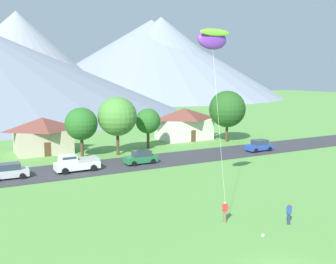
{
  "coord_description": "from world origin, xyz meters",
  "views": [
    {
      "loc": [
        -15.79,
        -15.15,
        11.49
      ],
      "look_at": [
        -1.66,
        11.08,
        7.12
      ],
      "focal_mm": 42.31,
      "sensor_mm": 36.0,
      "label": 1
    }
  ],
  "objects": [
    {
      "name": "road_strip",
      "position": [
        0.0,
        31.15,
        0.04
      ],
      "size": [
        160.0,
        7.88,
        0.08
      ],
      "primitive_type": "cube",
      "color": "#38383D",
      "rests_on": "ground"
    },
    {
      "name": "mountain_east_ridge",
      "position": [
        76.57,
        163.53,
        19.76
      ],
      "size": [
        100.4,
        100.4,
        39.53
      ],
      "primitive_type": "cone",
      "color": "gray",
      "rests_on": "ground"
    },
    {
      "name": "mountain_far_west_ridge",
      "position": [
        5.16,
        136.93,
        16.83
      ],
      "size": [
        73.41,
        73.41,
        33.65
      ],
      "primitive_type": "cone",
      "color": "#8E939E",
      "rests_on": "ground"
    },
    {
      "name": "mountain_west_ridge",
      "position": [
        74.22,
        169.61,
        19.35
      ],
      "size": [
        132.11,
        132.11,
        38.7
      ],
      "primitive_type": "cone",
      "color": "gray",
      "rests_on": "ground"
    },
    {
      "name": "house_leftmost",
      "position": [
        19.73,
        44.8,
        2.88
      ],
      "size": [
        9.28,
        6.79,
        5.57
      ],
      "color": "silver",
      "rests_on": "ground"
    },
    {
      "name": "house_left_center",
      "position": [
        -4.81,
        44.02,
        2.71
      ],
      "size": [
        8.27,
        6.55,
        5.24
      ],
      "color": "beige",
      "rests_on": "ground"
    },
    {
      "name": "tree_near_left",
      "position": [
        24.77,
        38.96,
        5.63
      ],
      "size": [
        6.2,
        6.2,
        8.74
      ],
      "color": "#4C3823",
      "rests_on": "ground"
    },
    {
      "name": "tree_left_of_center",
      "position": [
        -0.74,
        37.96,
        4.72
      ],
      "size": [
        4.5,
        4.5,
        6.99
      ],
      "color": "#4C3823",
      "rests_on": "ground"
    },
    {
      "name": "tree_near_right",
      "position": [
        10.39,
        40.04,
        4.25
      ],
      "size": [
        3.91,
        3.91,
        6.23
      ],
      "color": "#4C3823",
      "rests_on": "ground"
    },
    {
      "name": "tree_far_right",
      "position": [
        4.32,
        37.37,
        5.56
      ],
      "size": [
        5.58,
        5.58,
        8.37
      ],
      "color": "#4C3823",
      "rests_on": "ground"
    },
    {
      "name": "parked_car_green_west_end",
      "position": [
        4.76,
        30.39,
        0.87
      ],
      "size": [
        4.25,
        2.17,
        1.68
      ],
      "color": "#237042",
      "rests_on": "road_strip"
    },
    {
      "name": "parked_car_blue_mid_west",
      "position": [
        23.93,
        29.77,
        0.87
      ],
      "size": [
        4.23,
        2.14,
        1.68
      ],
      "color": "#2847A8",
      "rests_on": "road_strip"
    },
    {
      "name": "parked_car_silver_east_end",
      "position": [
        -11.12,
        30.61,
        0.87
      ],
      "size": [
        4.25,
        2.17,
        1.68
      ],
      "color": "#B7BCC1",
      "rests_on": "road_strip"
    },
    {
      "name": "pickup_truck_white_west_side",
      "position": [
        -3.67,
        30.44,
        1.06
      ],
      "size": [
        5.21,
        2.34,
        1.99
      ],
      "color": "white",
      "rests_on": "road_strip"
    },
    {
      "name": "kite_flyer_with_kite",
      "position": [
        3.01,
        12.1,
        14.04
      ],
      "size": [
        2.91,
        4.27,
        15.24
      ],
      "color": "#70604C",
      "rests_on": "ground"
    },
    {
      "name": "watcher_person",
      "position": [
        6.24,
        6.12,
        0.88
      ],
      "size": [
        0.56,
        0.24,
        1.68
      ],
      "color": "navy",
      "rests_on": "ground"
    },
    {
      "name": "soccer_ball",
      "position": [
        2.85,
        5.2,
        0.12
      ],
      "size": [
        0.24,
        0.24,
        0.24
      ],
      "primitive_type": "sphere",
      "color": "white",
      "rests_on": "ground"
    }
  ]
}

